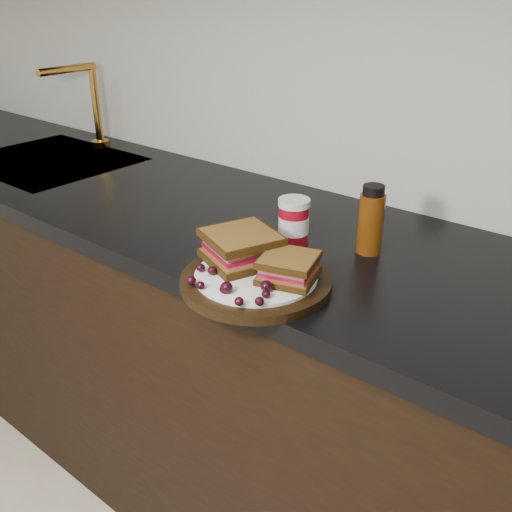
{
  "coord_description": "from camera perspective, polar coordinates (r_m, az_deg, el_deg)",
  "views": [
    {
      "loc": [
        0.55,
        0.76,
        1.41
      ],
      "look_at": [
        -0.03,
        1.47,
        0.96
      ],
      "focal_mm": 40.0,
      "sensor_mm": 36.0,
      "label": 1
    }
  ],
  "objects": [
    {
      "name": "grape_18",
      "position": [
        1.09,
        -2.3,
        0.09
      ],
      "size": [
        0.02,
        0.02,
        0.02
      ],
      "primitive_type": "ellipsoid",
      "color": "black",
      "rests_on": "plate"
    },
    {
      "name": "grape_2",
      "position": [
        1.01,
        -6.51,
        -2.44
      ],
      "size": [
        0.02,
        0.02,
        0.02
      ],
      "primitive_type": "ellipsoid",
      "color": "black",
      "rests_on": "plate"
    },
    {
      "name": "countertop",
      "position": [
        1.21,
        7.87,
        -0.18
      ],
      "size": [
        3.98,
        0.6,
        0.04
      ],
      "primitive_type": "cube",
      "color": "black",
      "rests_on": "base_cabinets"
    },
    {
      "name": "plate",
      "position": [
        1.05,
        0.0,
        -2.5
      ],
      "size": [
        0.28,
        0.28,
        0.02
      ],
      "primitive_type": "cylinder",
      "color": "black",
      "rests_on": "countertop"
    },
    {
      "name": "grape_11",
      "position": [
        1.02,
        3.89,
        -2.09
      ],
      "size": [
        0.02,
        0.02,
        0.02
      ],
      "primitive_type": "ellipsoid",
      "color": "black",
      "rests_on": "plate"
    },
    {
      "name": "grape_1",
      "position": [
        1.04,
        -4.41,
        -1.45
      ],
      "size": [
        0.02,
        0.02,
        0.02
      ],
      "primitive_type": "ellipsoid",
      "color": "black",
      "rests_on": "plate"
    },
    {
      "name": "grape_4",
      "position": [
        0.98,
        -2.98,
        -3.16
      ],
      "size": [
        0.02,
        0.02,
        0.02
      ],
      "primitive_type": "ellipsoid",
      "color": "black",
      "rests_on": "plate"
    },
    {
      "name": "grape_7",
      "position": [
        0.94,
        0.35,
        -4.55
      ],
      "size": [
        0.02,
        0.02,
        0.02
      ],
      "primitive_type": "ellipsoid",
      "color": "black",
      "rests_on": "plate"
    },
    {
      "name": "grape_0",
      "position": [
        1.05,
        -5.56,
        -1.16
      ],
      "size": [
        0.02,
        0.02,
        0.02
      ],
      "primitive_type": "ellipsoid",
      "color": "black",
      "rests_on": "plate"
    },
    {
      "name": "grape_9",
      "position": [
        0.98,
        1.04,
        -3.02
      ],
      "size": [
        0.02,
        0.02,
        0.02
      ],
      "primitive_type": "ellipsoid",
      "color": "black",
      "rests_on": "plate"
    },
    {
      "name": "grape_10",
      "position": [
        1.0,
        4.39,
        -2.63
      ],
      "size": [
        0.02,
        0.02,
        0.02
      ],
      "primitive_type": "ellipsoid",
      "color": "black",
      "rests_on": "plate"
    },
    {
      "name": "sandwich_right",
      "position": [
        1.02,
        3.28,
        -1.18
      ],
      "size": [
        0.12,
        0.12,
        0.04
      ],
      "primitive_type": null,
      "rotation": [
        0.0,
        0.0,
        0.29
      ],
      "color": "brown",
      "rests_on": "plate"
    },
    {
      "name": "grape_6",
      "position": [
        0.94,
        -1.71,
        -4.56
      ],
      "size": [
        0.02,
        0.02,
        0.02
      ],
      "primitive_type": "ellipsoid",
      "color": "black",
      "rests_on": "plate"
    },
    {
      "name": "grape_14",
      "position": [
        1.11,
        -1.36,
        0.41
      ],
      "size": [
        0.02,
        0.02,
        0.02
      ],
      "primitive_type": "ellipsoid",
      "color": "black",
      "rests_on": "plate"
    },
    {
      "name": "grape_12",
      "position": [
        1.03,
        4.26,
        -1.68
      ],
      "size": [
        0.02,
        0.02,
        0.02
      ],
      "primitive_type": "ellipsoid",
      "color": "black",
      "rests_on": "plate"
    },
    {
      "name": "grape_13",
      "position": [
        1.11,
        -0.14,
        0.57
      ],
      "size": [
        0.02,
        0.02,
        0.02
      ],
      "primitive_type": "ellipsoid",
      "color": "black",
      "rests_on": "plate"
    },
    {
      "name": "grape_19",
      "position": [
        1.09,
        -2.66,
        0.01
      ],
      "size": [
        0.02,
        0.02,
        0.02
      ],
      "primitive_type": "ellipsoid",
      "color": "black",
      "rests_on": "plate"
    },
    {
      "name": "grape_5",
      "position": [
        0.98,
        -3.24,
        -3.34
      ],
      "size": [
        0.02,
        0.02,
        0.02
      ],
      "primitive_type": "ellipsoid",
      "color": "black",
      "rests_on": "plate"
    },
    {
      "name": "base_cabinets",
      "position": [
        1.47,
        6.77,
        -16.16
      ],
      "size": [
        3.96,
        0.58,
        0.86
      ],
      "primitive_type": "cube",
      "color": "black",
      "rests_on": "ground_plane"
    },
    {
      "name": "grape_17",
      "position": [
        1.09,
        -0.28,
        0.0
      ],
      "size": [
        0.02,
        0.02,
        0.02
      ],
      "primitive_type": "ellipsoid",
      "color": "black",
      "rests_on": "plate"
    },
    {
      "name": "oil_bottle",
      "position": [
        1.18,
        11.43,
        3.61
      ],
      "size": [
        0.06,
        0.06,
        0.14
      ],
      "primitive_type": "cylinder",
      "rotation": [
        0.0,
        0.0,
        -0.29
      ],
      "color": "#552808",
      "rests_on": "countertop"
    },
    {
      "name": "grape_3",
      "position": [
        0.99,
        -5.57,
        -2.93
      ],
      "size": [
        0.02,
        0.02,
        0.01
      ],
      "primitive_type": "ellipsoid",
      "color": "black",
      "rests_on": "plate"
    },
    {
      "name": "grape_16",
      "position": [
        1.08,
        -4.53,
        -0.38
      ],
      "size": [
        0.02,
        0.02,
        0.01
      ],
      "primitive_type": "ellipsoid",
      "color": "black",
      "rests_on": "plate"
    },
    {
      "name": "condiment_jar",
      "position": [
        1.21,
        3.78,
        3.5
      ],
      "size": [
        0.08,
        0.08,
        0.1
      ],
      "primitive_type": "cylinder",
      "rotation": [
        0.0,
        0.0,
        -0.27
      ],
      "color": "maroon",
      "rests_on": "countertop"
    },
    {
      "name": "grape_15",
      "position": [
        1.08,
        -2.09,
        -0.26
      ],
      "size": [
        0.02,
        0.02,
        0.02
      ],
      "primitive_type": "ellipsoid",
      "color": "black",
      "rests_on": "plate"
    },
    {
      "name": "wall_back",
      "position": [
        1.36,
        16.39,
        22.5
      ],
      "size": [
        4.0,
        0.01,
        2.7
      ],
      "primitive_type": "cube",
      "color": "beige",
      "rests_on": "ground_plane"
    },
    {
      "name": "faucet",
      "position": [
        2.0,
        -15.71,
        14.39
      ],
      "size": [
        0.06,
        0.22,
        0.28
      ],
      "primitive_type": null,
      "color": "#B4792D",
      "rests_on": "countertop"
    },
    {
      "name": "sink",
      "position": [
        1.94,
        -19.77,
        7.65
      ],
      "size": [
        0.5,
        0.42,
        0.16
      ],
      "primitive_type": null,
      "color": "#B2B2B7",
      "rests_on": "countertop"
    },
    {
      "name": "grape_8",
      "position": [
        0.96,
        1.0,
        -3.84
      ],
      "size": [
        0.02,
        0.02,
        0.01
      ],
      "primitive_type": "ellipsoid",
      "color": "black",
      "rests_on": "plate"
    },
    {
      "name": "sandwich_left",
      "position": [
        1.08,
        -1.49,
        0.88
      ],
      "size": [
        0.17,
        0.17,
        0.06
      ],
      "primitive_type": null,
      "rotation": [
        0.0,
        0.0,
        -0.39
      ],
      "color": "brown",
      "rests_on": "plate"
    }
  ]
}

